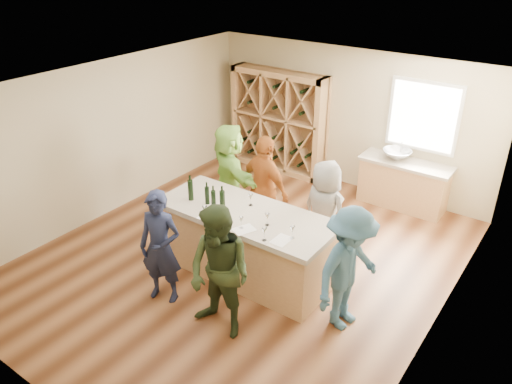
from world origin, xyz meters
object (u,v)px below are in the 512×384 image
Objects in this scene: wine_bottle_e at (222,201)px; wine_bottle_a at (191,190)px; person_far_right at (324,211)px; sink at (397,155)px; tasting_counter_base at (246,245)px; wine_bottle_c at (207,195)px; person_far_left at (230,173)px; wine_rack at (278,122)px; wine_bottle_d at (214,199)px; person_server at (349,269)px; person_far_mid at (265,188)px; person_near_left at (161,247)px; person_near_right at (220,273)px.

wine_bottle_a is at bearing -178.92° from wine_bottle_e.
person_far_right is at bearing 50.57° from wine_bottle_e.
tasting_counter_base is at bearing -105.11° from sink.
tasting_counter_base is 9.45× the size of wine_bottle_c.
wine_rack is at bearing -46.53° from person_far_left.
sink is at bearing -1.49° from wine_rack.
wine_bottle_a is 0.61m from wine_bottle_e.
person_server is (2.19, 0.03, -0.34)m from wine_bottle_d.
person_far_mid reaches higher than wine_bottle_d.
wine_rack is at bearing 178.51° from sink.
person_far_left is at bearing -77.51° from wine_rack.
person_far_mid is at bearing -61.21° from wine_rack.
wine_bottle_a is 0.18× the size of person_far_mid.
tasting_counter_base is 1.55× the size of person_far_right.
person_far_left is (-0.95, 1.37, -0.33)m from wine_bottle_e.
wine_rack is 1.26× the size of person_server.
person_far_right is (1.18, 1.25, -0.38)m from wine_bottle_d.
wine_bottle_e is at bearing -68.44° from wine_rack.
tasting_counter_base is at bearing 21.99° from wine_bottle_d.
sink is at bearing 69.27° from wine_bottle_d.
wine_rack is 4.85m from person_near_left.
person_server is 0.96× the size of person_far_mid.
wine_bottle_d is at bearing 0.56° from wine_bottle_a.
sink is at bearing 22.65° from person_server.
wine_rack reaches higher than wine_bottle_a.
person_far_mid is (-0.10, 1.23, -0.33)m from wine_bottle_e.
person_far_left is (-0.85, 0.14, -0.00)m from person_far_mid.
person_near_right is at bearing -95.44° from sink.
wine_rack is 6.75× the size of wine_bottle_a.
wine_rack is 1.21× the size of person_far_left.
person_server is (0.81, -3.64, -0.14)m from sink.
wine_rack is 1.20× the size of person_near_right.
wine_bottle_d is 1.76m from person_far_right.
wine_rack is at bearing 107.30° from wine_bottle_c.
wine_bottle_d is (0.44, 0.00, -0.02)m from wine_bottle_a.
tasting_counter_base is at bearing 166.86° from person_far_left.
wine_rack is 7.85× the size of wine_bottle_d.
sink is 1.93× the size of wine_bottle_d.
person_near_right reaches higher than tasting_counter_base.
wine_bottle_a is 1.46m from person_far_left.
person_near_right is (0.49, -1.20, 0.41)m from tasting_counter_base.
wine_bottle_a is 0.45m from wine_bottle_d.
wine_bottle_a is at bearing -179.44° from wine_bottle_d.
person_near_left is 0.92× the size of person_far_mid.
wine_bottle_d is (0.16, -0.05, 0.00)m from wine_bottle_c.
wine_bottle_e is (-1.23, -3.66, 0.23)m from sink.
person_far_mid is at bearing 110.02° from tasting_counter_base.
wine_bottle_e is at bearing -6.83° from wine_bottle_c.
sink is 3.87m from wine_bottle_e.
wine_bottle_c is 1.84m from person_far_right.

